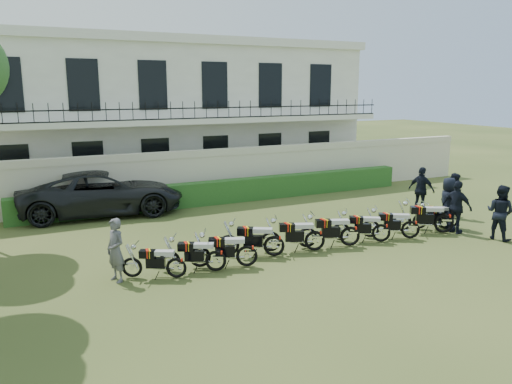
# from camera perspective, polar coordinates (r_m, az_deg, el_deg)

# --- Properties ---
(ground) EXTENTS (100.00, 100.00, 0.00)m
(ground) POSITION_cam_1_polar(r_m,az_deg,el_deg) (15.57, 3.96, -6.86)
(ground) COLOR #33471C
(ground) RESTS_ON ground
(perimeter_wall) EXTENTS (30.00, 0.35, 2.30)m
(perimeter_wall) POSITION_cam_1_polar(r_m,az_deg,el_deg) (22.36, -6.29, 1.93)
(perimeter_wall) COLOR beige
(perimeter_wall) RESTS_ON ground
(hedge) EXTENTS (18.00, 0.60, 1.00)m
(hedge) POSITION_cam_1_polar(r_m,az_deg,el_deg) (22.11, -3.11, 0.11)
(hedge) COLOR #1D4E1B
(hedge) RESTS_ON ground
(building) EXTENTS (20.40, 9.60, 7.40)m
(building) POSITION_cam_1_polar(r_m,az_deg,el_deg) (27.75, -10.65, 8.99)
(building) COLOR white
(building) RESTS_ON ground
(motorcycle_0) EXTENTS (1.57, 0.91, 0.95)m
(motorcycle_0) POSITION_cam_1_polar(r_m,az_deg,el_deg) (13.49, -9.10, -8.01)
(motorcycle_0) COLOR black
(motorcycle_0) RESTS_ON ground
(motorcycle_1) EXTENTS (1.69, 0.95, 1.01)m
(motorcycle_1) POSITION_cam_1_polar(r_m,az_deg,el_deg) (13.81, -4.63, -7.28)
(motorcycle_1) COLOR black
(motorcycle_1) RESTS_ON ground
(motorcycle_2) EXTENTS (1.81, 0.91, 1.05)m
(motorcycle_2) POSITION_cam_1_polar(r_m,az_deg,el_deg) (14.12, -1.05, -6.74)
(motorcycle_2) COLOR black
(motorcycle_2) RESTS_ON ground
(motorcycle_3) EXTENTS (1.77, 1.09, 1.09)m
(motorcycle_3) POSITION_cam_1_polar(r_m,az_deg,el_deg) (14.96, 2.09, -5.61)
(motorcycle_3) COLOR black
(motorcycle_3) RESTS_ON ground
(motorcycle_4) EXTENTS (1.89, 0.93, 1.09)m
(motorcycle_4) POSITION_cam_1_polar(r_m,az_deg,el_deg) (15.55, 6.75, -4.98)
(motorcycle_4) COLOR black
(motorcycle_4) RESTS_ON ground
(motorcycle_5) EXTENTS (1.94, 0.90, 1.11)m
(motorcycle_5) POSITION_cam_1_polar(r_m,az_deg,el_deg) (16.16, 10.72, -4.44)
(motorcycle_5) COLOR black
(motorcycle_5) RESTS_ON ground
(motorcycle_6) EXTENTS (1.65, 1.10, 1.03)m
(motorcycle_6) POSITION_cam_1_polar(r_m,az_deg,el_deg) (16.83, 14.14, -4.06)
(motorcycle_6) COLOR black
(motorcycle_6) RESTS_ON ground
(motorcycle_7) EXTENTS (1.68, 1.10, 1.05)m
(motorcycle_7) POSITION_cam_1_polar(r_m,az_deg,el_deg) (17.46, 17.26, -3.65)
(motorcycle_7) COLOR black
(motorcycle_7) RESTS_ON ground
(motorcycle_8) EXTENTS (1.84, 1.18, 1.14)m
(motorcycle_8) POSITION_cam_1_polar(r_m,az_deg,el_deg) (18.50, 20.72, -2.89)
(motorcycle_8) COLOR black
(motorcycle_8) RESTS_ON ground
(motorcycle_9) EXTENTS (1.73, 0.74, 0.98)m
(motorcycle_9) POSITION_cam_1_polar(r_m,az_deg,el_deg) (19.35, 21.51, -2.56)
(motorcycle_9) COLOR black
(motorcycle_9) RESTS_ON ground
(suv) EXTENTS (6.59, 3.55, 1.76)m
(suv) POSITION_cam_1_polar(r_m,az_deg,el_deg) (20.84, -17.17, -0.07)
(suv) COLOR black
(suv) RESTS_ON ground
(inspector) EXTENTS (0.61, 0.72, 1.69)m
(inspector) POSITION_cam_1_polar(r_m,az_deg,el_deg) (13.54, -15.74, -6.42)
(inspector) COLOR slate
(inspector) RESTS_ON ground
(officer_1) EXTENTS (0.88, 1.03, 1.85)m
(officer_1) POSITION_cam_1_polar(r_m,az_deg,el_deg) (18.46, 26.12, -2.09)
(officer_1) COLOR black
(officer_1) RESTS_ON ground
(officer_2) EXTENTS (0.67, 1.16, 1.86)m
(officer_2) POSITION_cam_1_polar(r_m,az_deg,el_deg) (18.62, 21.98, -1.62)
(officer_2) COLOR black
(officer_2) RESTS_ON ground
(officer_3) EXTENTS (0.80, 1.02, 1.84)m
(officer_3) POSITION_cam_1_polar(r_m,az_deg,el_deg) (19.27, 21.08, -1.14)
(officer_3) COLOR black
(officer_3) RESTS_ON ground
(officer_4) EXTENTS (0.91, 1.02, 1.76)m
(officer_4) POSITION_cam_1_polar(r_m,az_deg,el_deg) (20.92, 21.69, -0.34)
(officer_4) COLOR black
(officer_4) RESTS_ON ground
(officer_5) EXTENTS (0.79, 1.19, 1.88)m
(officer_5) POSITION_cam_1_polar(r_m,az_deg,el_deg) (21.18, 18.38, 0.20)
(officer_5) COLOR black
(officer_5) RESTS_ON ground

